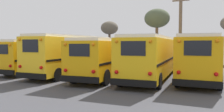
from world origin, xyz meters
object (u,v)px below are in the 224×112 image
Objects in this scene: school_bus_4 at (201,56)px; bare_tree_0 at (157,19)px; school_bus_1 at (74,53)px; bare_tree_2 at (109,28)px; utility_pole at (180,29)px; school_bus_3 at (153,56)px; school_bus_2 at (111,56)px; school_bus_0 at (47,54)px.

bare_tree_0 reaches higher than school_bus_4.
bare_tree_0 reaches higher than school_bus_1.
bare_tree_2 is at bearing 104.58° from school_bus_1.
school_bus_1 is at bearing -130.44° from utility_pole.
school_bus_1 reaches higher than school_bus_3.
utility_pole reaches higher than school_bus_3.
school_bus_2 is 1.66× the size of bare_tree_2.
school_bus_4 is 1.39× the size of bare_tree_0.
school_bus_3 is (6.77, 0.25, -0.07)m from school_bus_1.
school_bus_3 is 1.09× the size of school_bus_4.
school_bus_1 is 0.97× the size of school_bus_3.
school_bus_3 is 22.73m from bare_tree_2.
bare_tree_0 reaches higher than school_bus_3.
school_bus_3 is at bearing 3.07° from school_bus_2.
school_bus_2 is at bearing -116.18° from utility_pole.
utility_pole reaches higher than school_bus_0.
bare_tree_0 is at bearing 83.47° from school_bus_2.
school_bus_3 is at bearing -80.35° from bare_tree_0.
school_bus_4 reaches higher than school_bus_2.
school_bus_3 is (3.38, 0.18, 0.07)m from school_bus_2.
school_bus_2 is at bearing -173.36° from school_bus_4.
bare_tree_2 is at bearing 143.42° from bare_tree_0.
school_bus_2 is 10.61m from utility_pole.
school_bus_0 is at bearing 170.84° from school_bus_1.
school_bus_0 is 14.72m from bare_tree_0.
school_bus_2 is at bearing -96.53° from bare_tree_0.
school_bus_2 is (6.77, -0.47, 0.04)m from school_bus_0.
utility_pole is 1.19× the size of bare_tree_0.
school_bus_1 reaches higher than school_bus_4.
school_bus_0 is 3.43m from school_bus_1.
bare_tree_0 is (1.37, 12.00, 4.15)m from school_bus_2.
bare_tree_2 is at bearing 129.41° from school_bus_4.
school_bus_1 is (3.38, -0.55, 0.18)m from school_bus_0.
school_bus_4 is at bearing 1.33° from school_bus_0.
utility_pole reaches higher than school_bus_4.
bare_tree_2 is (-8.41, 19.27, 3.68)m from school_bus_2.
school_bus_2 is at bearing -66.41° from bare_tree_2.
school_bus_0 is at bearing 176.00° from school_bus_2.
school_bus_4 is at bearing 4.84° from school_bus_1.
school_bus_3 is at bearing -58.27° from bare_tree_2.
school_bus_3 is at bearing -1.65° from school_bus_0.
school_bus_3 is at bearing -169.83° from school_bus_4.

